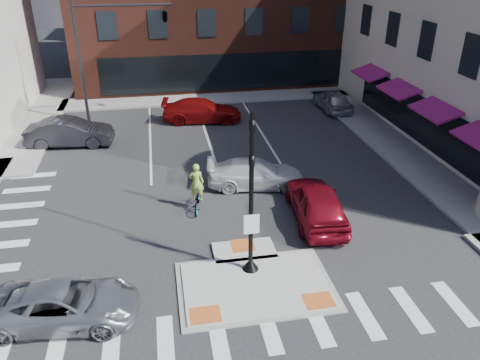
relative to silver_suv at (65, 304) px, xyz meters
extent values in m
plane|color=#28282B|center=(6.23, 1.00, -0.65)|extent=(120.00, 120.00, 0.00)
cube|color=gray|center=(6.23, 0.50, -0.62)|extent=(5.40, 3.60, 0.06)
cube|color=#A8A8A3|center=(6.23, 0.50, -0.59)|extent=(5.00, 3.20, 0.12)
cube|color=#A8A8A3|center=(6.23, 2.60, -0.59)|extent=(2.40, 1.40, 0.12)
cube|color=#C95A23|center=(4.33, -0.70, -0.53)|extent=(1.00, 0.80, 0.01)
cube|color=#C95A23|center=(8.13, -0.70, -0.53)|extent=(1.00, 0.80, 0.01)
cube|color=#C95A23|center=(6.23, 2.90, -0.53)|extent=(0.90, 0.90, 0.01)
cube|color=gray|center=(-4.77, 21.00, -0.57)|extent=(3.00, 20.00, 0.15)
cube|color=gray|center=(17.03, 11.00, -0.57)|extent=(3.00, 24.00, 0.15)
cube|color=gray|center=(9.23, 23.00, -0.57)|extent=(26.00, 3.00, 0.15)
cube|color=black|center=(9.23, 24.00, 1.15)|extent=(20.00, 0.12, 2.80)
cube|color=black|center=(18.23, 11.00, 1.05)|extent=(0.12, 16.00, 2.60)
cube|color=#A71674|center=(17.53, 11.00, 2.40)|extent=(1.46, 3.00, 0.58)
cube|color=#A71674|center=(17.53, 17.00, 2.40)|extent=(1.46, 3.00, 0.58)
cone|color=black|center=(6.23, 1.40, -0.30)|extent=(0.60, 0.60, 0.45)
cylinder|color=black|center=(6.23, 1.40, 2.55)|extent=(0.16, 0.16, 5.80)
cube|color=white|center=(6.23, 1.28, 1.45)|extent=(0.55, 0.04, 0.75)
imported|color=black|center=(6.23, 1.40, 4.65)|extent=(0.18, 0.22, 1.10)
imported|color=black|center=(6.23, 1.40, 3.45)|extent=(0.18, 0.22, 1.10)
cylinder|color=black|center=(-1.27, 19.00, 3.35)|extent=(0.20, 0.20, 8.00)
cylinder|color=black|center=(1.73, 19.00, 6.75)|extent=(6.00, 0.14, 0.14)
imported|color=black|center=(4.23, 19.00, 6.15)|extent=(0.48, 2.24, 0.90)
imported|color=#A0A2A7|center=(0.00, 0.00, 0.00)|extent=(4.89, 2.67, 1.30)
imported|color=maroon|center=(9.73, 4.46, 0.19)|extent=(2.39, 5.06, 1.67)
imported|color=silver|center=(7.83, 8.00, 0.04)|extent=(4.96, 2.57, 1.37)
imported|color=#252429|center=(-1.89, 15.12, 0.17)|extent=(5.08, 2.09, 1.64)
imported|color=#B4B5BC|center=(15.73, 18.70, 0.08)|extent=(1.83, 4.33, 1.46)
imported|color=maroon|center=(6.25, 17.98, 0.11)|extent=(5.49, 2.83, 1.52)
imported|color=#3F3F44|center=(4.77, 6.25, -0.18)|extent=(0.94, 1.88, 0.94)
imported|color=#9FBF43|center=(4.77, 6.25, 0.70)|extent=(0.73, 0.54, 1.80)
camera|label=1|loc=(3.40, -12.12, 10.07)|focal=35.00mm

